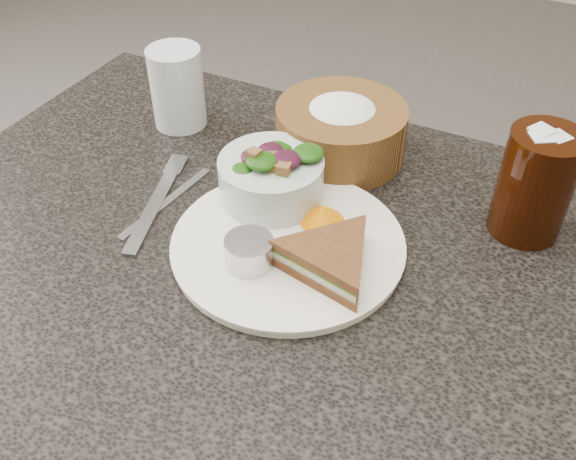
% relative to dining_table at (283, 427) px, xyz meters
% --- Properties ---
extents(dining_table, '(1.00, 0.70, 0.75)m').
position_rel_dining_table_xyz_m(dining_table, '(0.00, 0.00, 0.00)').
color(dining_table, black).
rests_on(dining_table, floor).
extents(dinner_plate, '(0.28, 0.28, 0.01)m').
position_rel_dining_table_xyz_m(dinner_plate, '(0.00, 0.01, 0.38)').
color(dinner_plate, white).
rests_on(dinner_plate, dining_table).
extents(sandwich, '(0.17, 0.17, 0.04)m').
position_rel_dining_table_xyz_m(sandwich, '(0.07, -0.01, 0.41)').
color(sandwich, brown).
rests_on(sandwich, dinner_plate).
extents(salad_bowl, '(0.17, 0.17, 0.08)m').
position_rel_dining_table_xyz_m(salad_bowl, '(-0.06, 0.08, 0.43)').
color(salad_bowl, '#AFC5BC').
rests_on(salad_bowl, dinner_plate).
extents(dressing_ramekin, '(0.07, 0.07, 0.03)m').
position_rel_dining_table_xyz_m(dressing_ramekin, '(-0.02, -0.04, 0.40)').
color(dressing_ramekin, '#B4B5B7').
rests_on(dressing_ramekin, dinner_plate).
extents(orange_wedge, '(0.08, 0.08, 0.03)m').
position_rel_dining_table_xyz_m(orange_wedge, '(0.02, 0.06, 0.40)').
color(orange_wedge, '#FF8000').
rests_on(orange_wedge, dinner_plate).
extents(fork, '(0.07, 0.18, 0.01)m').
position_rel_dining_table_xyz_m(fork, '(-0.19, 0.00, 0.38)').
color(fork, '#999A9E').
rests_on(fork, dining_table).
extents(knife, '(0.03, 0.17, 0.00)m').
position_rel_dining_table_xyz_m(knife, '(-0.18, 0.02, 0.38)').
color(knife, '#A0A1A3').
rests_on(knife, dining_table).
extents(bread_basket, '(0.21, 0.21, 0.10)m').
position_rel_dining_table_xyz_m(bread_basket, '(-0.02, 0.22, 0.43)').
color(bread_basket, brown).
rests_on(bread_basket, dining_table).
extents(cola_glass, '(0.10, 0.10, 0.15)m').
position_rel_dining_table_xyz_m(cola_glass, '(0.25, 0.18, 0.45)').
color(cola_glass, black).
rests_on(cola_glass, dining_table).
extents(water_glass, '(0.09, 0.09, 0.12)m').
position_rel_dining_table_xyz_m(water_glass, '(-0.27, 0.19, 0.43)').
color(water_glass, silver).
rests_on(water_glass, dining_table).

